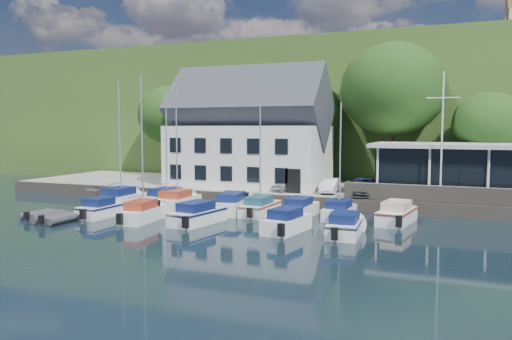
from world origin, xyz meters
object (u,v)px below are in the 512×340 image
at_px(boat_r1_5, 300,207).
at_px(flagpole, 442,137).
at_px(car_silver, 284,184).
at_px(boat_r1_2, 177,150).
at_px(car_blue, 364,186).
at_px(boat_r1_6, 340,159).
at_px(harbor_building, 249,138).
at_px(boat_r1_4, 260,156).
at_px(car_dgrey, 360,189).
at_px(boat_r2_2, 198,212).
at_px(dinghy_0, 41,214).
at_px(boat_r1_3, 233,202).
at_px(boat_r2_1, 142,156).
at_px(club_pavilion, 458,170).
at_px(boat_r1_0, 120,149).
at_px(boat_r2_0, 101,207).
at_px(dinghy_1, 58,217).
at_px(boat_r2_3, 287,220).
at_px(boat_r2_4, 345,224).
at_px(boat_r1_7, 397,212).
at_px(boat_r1_1, 167,148).
at_px(car_white, 330,186).

bearing_deg(boat_r1_5, flagpole, 28.20).
relative_size(car_silver, boat_r1_2, 0.34).
height_order(car_blue, boat_r1_6, boat_r1_6).
height_order(harbor_building, boat_r1_6, harbor_building).
bearing_deg(boat_r1_4, car_dgrey, 44.55).
height_order(boat_r2_2, dinghy_0, boat_r2_2).
relative_size(boat_r1_2, boat_r1_3, 1.38).
bearing_deg(boat_r2_1, boat_r1_5, 26.14).
relative_size(club_pavilion, boat_r2_1, 1.47).
bearing_deg(club_pavilion, boat_r1_3, -151.38).
distance_m(car_silver, boat_r1_5, 6.90).
xyz_separation_m(boat_r1_0, dinghy_0, (-1.79, -6.70, -4.34)).
distance_m(boat_r1_4, boat_r1_6, 5.75).
xyz_separation_m(boat_r1_0, boat_r2_0, (1.81, -4.76, -3.96)).
bearing_deg(car_dgrey, boat_r1_5, -142.76).
bearing_deg(car_dgrey, club_pavilion, 4.22).
height_order(car_blue, boat_r2_2, car_blue).
xyz_separation_m(boat_r1_2, boat_r2_0, (-3.25, -5.12, -3.93)).
bearing_deg(dinghy_1, boat_r2_2, 19.01).
height_order(boat_r1_0, boat_r2_2, boat_r1_0).
distance_m(boat_r1_5, dinghy_0, 18.27).
distance_m(car_silver, boat_r1_2, 9.65).
bearing_deg(car_blue, car_silver, 178.69).
xyz_separation_m(car_blue, boat_r1_6, (-0.68, -5.90, 2.47)).
relative_size(car_silver, boat_r2_3, 0.58).
bearing_deg(harbor_building, dinghy_1, -112.35).
relative_size(harbor_building, boat_r2_4, 2.57).
height_order(boat_r2_0, boat_r2_4, boat_r2_4).
relative_size(car_silver, boat_r2_2, 0.50).
xyz_separation_m(boat_r1_7, dinghy_0, (-23.47, -7.28, -0.44)).
distance_m(boat_r1_4, boat_r1_7, 10.25).
bearing_deg(harbor_building, boat_r2_3, -59.80).
bearing_deg(boat_r1_6, car_dgrey, 85.48).
xyz_separation_m(boat_r1_3, boat_r2_2, (-0.33, -4.86, -0.01)).
bearing_deg(car_silver, boat_r2_2, -99.80).
relative_size(boat_r1_1, boat_r2_2, 1.51).
distance_m(car_white, flagpole, 9.69).
bearing_deg(club_pavilion, boat_r2_1, -144.90).
relative_size(boat_r1_5, boat_r2_3, 1.07).
xyz_separation_m(harbor_building, boat_r2_0, (-5.63, -14.18, -4.65)).
relative_size(boat_r1_4, dinghy_0, 3.07).
distance_m(boat_r1_3, boat_r2_1, 7.80).
bearing_deg(boat_r2_4, harbor_building, 126.81).
distance_m(harbor_building, boat_r1_1, 9.27).
distance_m(boat_r1_7, boat_r2_4, 5.64).
bearing_deg(boat_r2_1, flagpole, 23.24).
xyz_separation_m(car_blue, boat_r1_4, (-6.40, -6.42, 2.58)).
height_order(boat_r1_3, boat_r2_1, boat_r2_1).
distance_m(car_silver, dinghy_1, 18.09).
height_order(car_blue, boat_r1_4, boat_r1_4).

